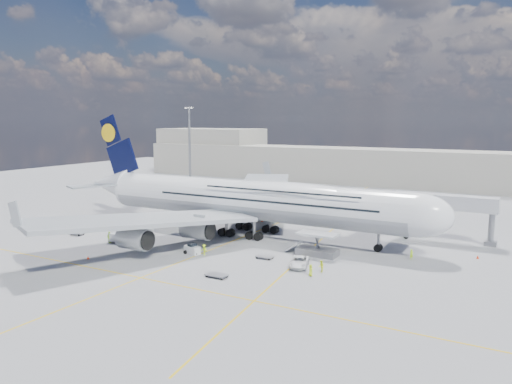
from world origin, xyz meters
The scene contains 31 objects.
ground centered at (0.00, 0.00, 0.00)m, with size 300.00×300.00×0.00m, color gray.
taxi_line_main centered at (0.00, 0.00, 0.01)m, with size 0.25×220.00×0.01m, color #DDAE0B.
taxi_line_cross centered at (0.00, -20.00, 0.01)m, with size 120.00×0.25×0.01m, color #DDAE0B.
taxi_line_diag centered at (14.00, 10.00, 0.01)m, with size 0.25×100.00×0.01m, color #DDAE0B.
airliner centered at (0.26, 10.00, 6.87)m, with size 77.26×79.15×23.71m.
jet_bridge centered at (29.81, 20.94, 6.85)m, with size 18.80×12.10×8.50m.
cargo_loader centered at (16.82, 2.89, 1.25)m, with size 8.53×3.20×3.67m.
light_mast centered at (-40.00, 45.00, 13.21)m, with size 3.00×0.70×25.50m.
terminal centered at (0.00, 95.00, 6.00)m, with size 180.00×16.00×12.00m, color #B2AD9E.
hangar centered at (-70.00, 100.00, 9.00)m, with size 40.00×22.00×18.00m, color #B2AD9E.
dolly_row_a centered at (-16.13, -0.47, 0.94)m, with size 2.95×1.85×1.75m.
dolly_row_b centered at (-16.89, -5.44, 1.15)m, with size 3.56×2.15×2.15m.
dolly_row_c centered at (-17.57, -7.07, 0.89)m, with size 2.71×1.57×1.66m.
dolly_back centered at (-28.38, -6.32, 0.89)m, with size 2.93×2.14×1.66m.
dolly_nose_far centered at (9.14, -14.64, 0.35)m, with size 3.13×1.71×0.45m.
dolly_nose_near centered at (10.49, -3.03, 0.31)m, with size 2.81×1.60×0.40m.
baggage_tug centered at (-1.09, -6.52, 0.77)m, with size 3.04×1.96×1.75m.
catering_truck_inner centered at (-12.17, 24.57, 2.07)m, with size 7.87×4.65×4.39m.
catering_truck_outer centered at (-8.47, 38.25, 1.92)m, with size 7.47×4.81×4.14m.
service_van centered at (17.12, -4.39, 0.76)m, with size 2.52×5.47×1.52m, color white.
crew_nose centered at (30.91, 7.78, 0.83)m, with size 0.61×0.40×1.66m, color #B4EE19.
crew_loader centered at (21.01, -5.32, 0.87)m, with size 0.85×0.66×1.74m, color #EFFF1A.
crew_wing centered at (-18.59, -7.65, 1.00)m, with size 1.17×0.49×2.00m, color #91E117.
crew_van centered at (20.34, -7.64, 0.84)m, with size 0.83×0.54×1.69m, color #CEF219.
crew_tug centered at (0.95, -6.06, 0.89)m, with size 1.15×0.66×1.79m, color #CCF519.
cone_nose centered at (39.96, 13.47, 0.27)m, with size 0.45×0.45×0.57m.
cone_wing_left_inner centered at (-3.68, 22.08, 0.29)m, with size 0.47×0.47×0.60m.
cone_wing_left_outer centered at (-17.31, 35.63, 0.30)m, with size 0.48×0.48×0.62m.
cone_wing_right_inner centered at (-14.54, -2.32, 0.24)m, with size 0.39×0.39×0.49m.
cone_wing_right_outer centered at (-13.68, -17.00, 0.25)m, with size 0.40×0.40×0.51m.
cone_tail centered at (-38.00, 7.64, 0.27)m, with size 0.45×0.45×0.57m.
Camera 1 is at (46.91, -70.50, 21.94)m, focal length 35.00 mm.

